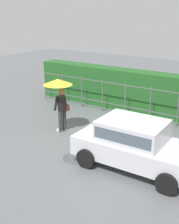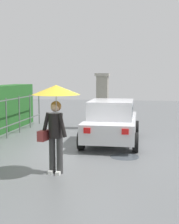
# 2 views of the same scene
# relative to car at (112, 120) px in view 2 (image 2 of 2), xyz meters

# --- Properties ---
(ground_plane) EXTENTS (40.00, 40.00, 0.00)m
(ground_plane) POSITION_rel_car_xyz_m (-1.44, 0.58, -0.80)
(ground_plane) COLOR slate
(car) EXTENTS (3.76, 1.91, 1.48)m
(car) POSITION_rel_car_xyz_m (0.00, 0.00, 0.00)
(car) COLOR silver
(car) RESTS_ON ground
(pedestrian) EXTENTS (1.10, 1.10, 2.10)m
(pedestrian) POSITION_rel_car_xyz_m (-3.62, 0.92, 0.82)
(pedestrian) COLOR #333333
(pedestrian) RESTS_ON ground
(gate_pillar) EXTENTS (0.60, 0.60, 2.42)m
(gate_pillar) POSITION_rel_car_xyz_m (2.66, 0.68, 0.44)
(gate_pillar) COLOR gray
(gate_pillar) RESTS_ON ground
(puddle_near) EXTENTS (0.84, 0.84, 0.00)m
(puddle_near) POSITION_rel_car_xyz_m (-1.79, -0.57, -0.80)
(puddle_near) COLOR #4C545B
(puddle_near) RESTS_ON ground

